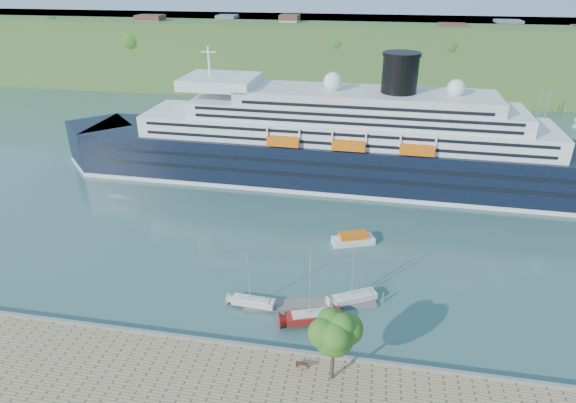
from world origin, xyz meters
The scene contains 11 objects.
ground centered at (0.00, 0.00, 0.00)m, with size 400.00×400.00×0.00m, color #305650.
far_hillside centered at (0.00, 145.00, 12.00)m, with size 400.00×50.00×24.00m, color #395A24.
quay_coping centered at (0.00, -0.20, 1.15)m, with size 220.00×0.50×0.30m, color slate.
cruise_ship centered at (3.33, 53.10, 13.54)m, with size 120.59×17.56×27.08m, color black, non-canonical shape.
park_bench centered at (6.01, -2.23, 1.47)m, with size 1.47×0.60×0.94m, color #482414, non-canonical shape.
promenade_tree centered at (9.43, -3.28, 5.77)m, with size 5.76×5.76×9.53m, color #255917, non-canonical shape.
floating_pontoon centered at (5.21, 10.02, 0.20)m, with size 17.94×2.19×0.40m, color slate, non-canonical shape.
sailboat_white_near centered at (-2.27, 8.26, 4.13)m, with size 6.40×1.78×8.26m, color silver, non-canonical shape.
sailboat_red centered at (6.13, 6.42, 5.13)m, with size 7.94×2.21×10.25m, color maroon, non-canonical shape.
sailboat_white_far centered at (11.03, 11.60, 4.43)m, with size 6.85×1.90×8.85m, color silver, non-canonical shape.
tender_launch centered at (9.97, 27.32, 0.97)m, with size 7.04×2.41×1.94m, color orange, non-canonical shape.
Camera 1 is at (11.66, -42.14, 41.28)m, focal length 30.00 mm.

